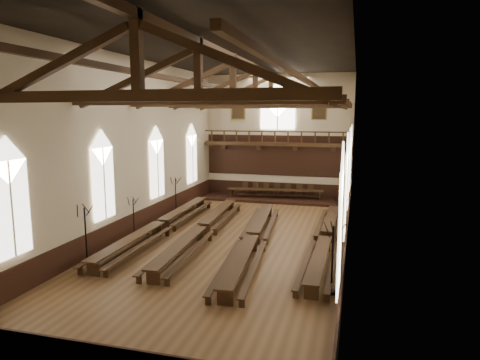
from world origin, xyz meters
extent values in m
plane|color=brown|center=(0.00, 0.00, 0.00)|extent=(26.00, 26.00, 0.00)
plane|color=#C4B294|center=(0.00, 13.00, 5.00)|extent=(12.00, 0.00, 12.00)
plane|color=#C4B294|center=(0.00, -13.00, 5.00)|extent=(12.00, 0.00, 12.00)
plane|color=#C4B294|center=(-6.00, 0.00, 5.00)|extent=(0.00, 26.00, 26.00)
plane|color=#C4B294|center=(6.00, 0.00, 5.00)|extent=(0.00, 26.00, 26.00)
plane|color=black|center=(0.00, 0.00, 10.00)|extent=(26.00, 26.00, 0.00)
cube|color=black|center=(0.00, 12.96, 0.60)|extent=(11.90, 0.08, 1.20)
cube|color=black|center=(-5.96, 0.00, 0.60)|extent=(0.08, 25.90, 1.20)
cube|color=black|center=(5.96, 0.00, 0.60)|extent=(0.08, 25.90, 1.20)
cube|color=white|center=(-5.90, -9.00, 3.40)|extent=(0.05, 1.80, 3.60)
cube|color=white|center=(-5.90, -9.00, 5.20)|extent=(0.05, 1.80, 1.80)
cylinder|color=#C4B294|center=(-5.86, -9.00, 3.40)|extent=(0.08, 0.08, 3.60)
cube|color=white|center=(-5.90, -3.00, 3.40)|extent=(0.05, 1.80, 3.60)
cube|color=white|center=(-5.90, -3.00, 5.20)|extent=(0.05, 1.80, 1.80)
cylinder|color=#C4B294|center=(-5.86, -3.00, 3.40)|extent=(0.08, 0.08, 3.60)
cube|color=white|center=(-5.90, 3.00, 3.40)|extent=(0.05, 1.80, 3.60)
cube|color=white|center=(-5.90, 3.00, 5.20)|extent=(0.05, 1.80, 1.80)
cylinder|color=#C4B294|center=(-5.86, 3.00, 3.40)|extent=(0.08, 0.08, 3.60)
cube|color=white|center=(-5.90, 9.00, 3.40)|extent=(0.05, 1.80, 3.60)
cube|color=white|center=(-5.90, 9.00, 5.20)|extent=(0.05, 1.80, 1.80)
cylinder|color=#C4B294|center=(-5.86, 9.00, 3.40)|extent=(0.08, 0.08, 3.60)
cube|color=white|center=(5.90, -9.00, 3.40)|extent=(0.05, 1.80, 3.60)
cube|color=white|center=(5.90, -9.00, 5.20)|extent=(0.05, 1.80, 1.80)
cylinder|color=#C4B294|center=(5.86, -9.00, 3.40)|extent=(0.08, 0.08, 3.60)
cube|color=white|center=(5.90, -3.00, 3.40)|extent=(0.05, 1.80, 3.60)
cube|color=white|center=(5.90, -3.00, 5.20)|extent=(0.05, 1.80, 1.80)
cylinder|color=#C4B294|center=(5.86, -3.00, 3.40)|extent=(0.08, 0.08, 3.60)
cube|color=white|center=(5.90, 3.00, 3.40)|extent=(0.05, 1.80, 3.60)
cube|color=white|center=(5.90, 3.00, 5.20)|extent=(0.05, 1.80, 1.80)
cylinder|color=#C4B294|center=(5.86, 3.00, 3.40)|extent=(0.08, 0.08, 3.60)
cube|color=white|center=(5.90, 9.00, 3.40)|extent=(0.05, 1.80, 3.60)
cube|color=white|center=(5.90, 9.00, 5.20)|extent=(0.05, 1.80, 1.80)
cylinder|color=#C4B294|center=(5.86, 9.00, 3.40)|extent=(0.08, 0.08, 3.60)
cube|color=white|center=(0.00, 12.90, 6.80)|extent=(2.80, 0.05, 2.40)
cube|color=white|center=(0.00, 12.90, 8.00)|extent=(2.80, 0.05, 2.80)
cylinder|color=#C4B294|center=(0.00, 12.86, 6.80)|extent=(0.10, 0.10, 2.40)
cube|color=#382011|center=(0.00, 12.35, 4.40)|extent=(11.80, 1.20, 0.20)
cube|color=black|center=(0.00, 12.94, 3.45)|extent=(11.80, 0.10, 3.30)
cube|color=#382011|center=(0.00, 11.81, 5.45)|extent=(11.60, 0.12, 0.10)
cube|color=#382011|center=(0.00, 11.81, 4.55)|extent=(11.60, 0.12, 0.10)
cube|color=#382011|center=(-4.50, 12.75, 4.15)|extent=(0.35, 0.40, 0.50)
cube|color=#382011|center=(-1.50, 12.75, 4.15)|extent=(0.35, 0.40, 0.50)
cube|color=#382011|center=(1.50, 12.75, 4.15)|extent=(0.35, 0.40, 0.50)
cube|color=#382011|center=(4.50, 12.75, 4.15)|extent=(0.35, 0.40, 0.50)
cube|color=brown|center=(-3.30, 12.91, 7.10)|extent=(1.15, 0.06, 1.45)
cube|color=black|center=(-3.30, 12.87, 7.10)|extent=(0.95, 0.04, 1.25)
cube|color=brown|center=(3.30, 12.91, 7.10)|extent=(1.15, 0.06, 1.45)
cube|color=black|center=(3.30, 12.87, 7.10)|extent=(0.95, 0.04, 1.25)
cube|color=#382011|center=(0.00, -10.00, 7.40)|extent=(11.70, 0.35, 0.35)
cube|color=#382011|center=(0.00, -10.00, 8.70)|extent=(0.30, 0.30, 2.40)
cube|color=#382011|center=(-2.88, -10.00, 8.30)|extent=(5.44, 0.26, 2.40)
cube|color=#382011|center=(2.88, -10.00, 8.30)|extent=(5.44, 0.26, 2.40)
cube|color=#382011|center=(0.00, -5.00, 7.40)|extent=(11.70, 0.35, 0.35)
cube|color=#382011|center=(0.00, -5.00, 8.70)|extent=(0.30, 0.30, 2.40)
cube|color=#382011|center=(-2.88, -5.00, 8.30)|extent=(5.44, 0.26, 2.40)
cube|color=#382011|center=(2.88, -5.00, 8.30)|extent=(5.44, 0.26, 2.40)
cube|color=#382011|center=(0.00, 0.00, 7.40)|extent=(11.70, 0.35, 0.35)
cube|color=#382011|center=(0.00, 0.00, 8.70)|extent=(0.30, 0.30, 2.40)
cube|color=#382011|center=(-2.88, 0.00, 8.30)|extent=(5.44, 0.26, 2.40)
cube|color=#382011|center=(2.88, 0.00, 8.30)|extent=(5.44, 0.26, 2.40)
cube|color=#382011|center=(0.00, 5.00, 7.40)|extent=(11.70, 0.35, 0.35)
cube|color=#382011|center=(0.00, 5.00, 8.70)|extent=(0.30, 0.30, 2.40)
cube|color=#382011|center=(-2.88, 5.00, 8.30)|extent=(5.44, 0.26, 2.40)
cube|color=#382011|center=(2.88, 5.00, 8.30)|extent=(5.44, 0.26, 2.40)
cube|color=#382011|center=(0.00, 10.00, 7.40)|extent=(11.70, 0.35, 0.35)
cube|color=#382011|center=(0.00, 10.00, 8.70)|extent=(0.30, 0.30, 2.40)
cube|color=#382011|center=(-2.88, 10.00, 8.30)|extent=(5.44, 0.26, 2.40)
cube|color=#382011|center=(2.88, 10.00, 8.30)|extent=(5.44, 0.26, 2.40)
cube|color=#382011|center=(-3.36, 0.00, 8.70)|extent=(0.25, 25.70, 0.25)
cube|color=#382011|center=(3.36, 0.00, 8.70)|extent=(0.25, 25.70, 0.25)
cube|color=#382011|center=(0.00, 0.00, 9.70)|extent=(0.30, 25.70, 0.30)
cube|color=#382011|center=(-4.50, -3.31, 0.71)|extent=(0.83, 6.98, 0.08)
cube|color=#382011|center=(-4.50, -6.44, 0.33)|extent=(0.59, 0.09, 0.67)
cube|color=#382011|center=(-4.50, -0.17, 0.33)|extent=(0.59, 0.09, 0.67)
cube|color=#382011|center=(-4.50, -3.31, 0.25)|extent=(0.20, 6.17, 0.08)
cube|color=#382011|center=(-5.11, -3.32, 0.42)|extent=(0.41, 6.97, 0.06)
cube|color=#382011|center=(-5.11, -6.51, 0.19)|extent=(0.22, 0.07, 0.39)
cube|color=#382011|center=(-5.11, -0.13, 0.19)|extent=(0.22, 0.07, 0.39)
cube|color=#382011|center=(-3.88, -3.30, 0.42)|extent=(0.41, 6.97, 0.06)
cube|color=#382011|center=(-3.88, -6.48, 0.19)|extent=(0.22, 0.07, 0.39)
cube|color=#382011|center=(-3.88, -0.11, 0.19)|extent=(0.22, 0.07, 0.39)
cube|color=#382011|center=(-4.50, 4.09, 0.71)|extent=(0.83, 6.98, 0.08)
cube|color=#382011|center=(-4.50, 0.96, 0.33)|extent=(0.59, 0.09, 0.67)
cube|color=#382011|center=(-4.50, 7.23, 0.33)|extent=(0.59, 0.09, 0.67)
cube|color=#382011|center=(-4.50, 4.09, 0.25)|extent=(0.20, 6.17, 0.08)
cube|color=#382011|center=(-5.11, 4.08, 0.42)|extent=(0.41, 6.97, 0.06)
cube|color=#382011|center=(-5.11, 0.89, 0.19)|extent=(0.22, 0.07, 0.39)
cube|color=#382011|center=(-5.11, 7.27, 0.19)|extent=(0.22, 0.07, 0.39)
cube|color=#382011|center=(-3.88, 4.10, 0.42)|extent=(0.41, 6.97, 0.06)
cube|color=#382011|center=(-3.88, 0.92, 0.19)|extent=(0.22, 0.07, 0.39)
cube|color=#382011|center=(-3.88, 7.29, 0.19)|extent=(0.22, 0.07, 0.39)
cube|color=#382011|center=(-1.90, -3.52, 0.70)|extent=(1.10, 6.90, 0.08)
cube|color=#382011|center=(-1.90, -6.61, 0.33)|extent=(0.59, 0.11, 0.66)
cube|color=#382011|center=(-1.90, -0.42, 0.33)|extent=(0.59, 0.11, 0.66)
cube|color=#382011|center=(-1.90, -3.52, 0.25)|extent=(0.45, 6.08, 0.08)
cube|color=#382011|center=(-2.51, -3.55, 0.41)|extent=(0.69, 6.87, 0.06)
cube|color=#382011|center=(-2.51, -6.69, 0.19)|extent=(0.22, 0.08, 0.38)
cube|color=#382011|center=(-2.51, -0.41, 0.19)|extent=(0.22, 0.08, 0.38)
cube|color=#382011|center=(-1.29, -3.48, 0.41)|extent=(0.69, 6.87, 0.06)
cube|color=#382011|center=(-1.29, -6.62, 0.19)|extent=(0.22, 0.08, 0.38)
cube|color=#382011|center=(-1.29, -0.34, 0.19)|extent=(0.22, 0.08, 0.38)
cube|color=#382011|center=(-1.90, 3.88, 0.70)|extent=(1.10, 6.90, 0.08)
cube|color=#382011|center=(-1.90, 0.79, 0.33)|extent=(0.59, 0.11, 0.66)
cube|color=#382011|center=(-1.90, 6.98, 0.33)|extent=(0.59, 0.11, 0.66)
cube|color=#382011|center=(-1.90, 3.88, 0.25)|extent=(0.45, 6.08, 0.08)
cube|color=#382011|center=(-2.51, 3.85, 0.41)|extent=(0.69, 6.87, 0.06)
cube|color=#382011|center=(-2.51, 0.71, 0.19)|extent=(0.22, 0.08, 0.38)
cube|color=#382011|center=(-2.51, 6.99, 0.19)|extent=(0.22, 0.08, 0.38)
cube|color=#382011|center=(-1.29, 3.92, 0.41)|extent=(0.69, 6.87, 0.06)
cube|color=#382011|center=(-1.29, 0.78, 0.19)|extent=(0.22, 0.08, 0.38)
cube|color=#382011|center=(-1.29, 7.06, 0.19)|extent=(0.22, 0.08, 0.38)
cube|color=#382011|center=(1.24, -4.53, 0.71)|extent=(1.35, 7.02, 0.08)
cube|color=#382011|center=(1.24, -7.68, 0.33)|extent=(0.60, 0.14, 0.67)
cube|color=#382011|center=(1.24, -1.39, 0.33)|extent=(0.60, 0.14, 0.67)
cube|color=#382011|center=(1.24, -4.53, 0.25)|extent=(0.66, 6.17, 0.08)
cube|color=#382011|center=(0.63, -4.59, 0.42)|extent=(0.93, 6.98, 0.06)
cube|color=#382011|center=(0.63, -7.78, 0.19)|extent=(0.23, 0.09, 0.39)
cube|color=#382011|center=(0.63, -1.40, 0.19)|extent=(0.23, 0.09, 0.39)
cube|color=#382011|center=(1.86, -4.47, 0.42)|extent=(0.93, 6.98, 0.06)
cube|color=#382011|center=(1.86, -7.67, 0.19)|extent=(0.23, 0.09, 0.39)
cube|color=#382011|center=(1.86, -1.28, 0.19)|extent=(0.23, 0.09, 0.39)
cube|color=#382011|center=(1.24, 2.87, 0.71)|extent=(1.35, 7.02, 0.08)
cube|color=#382011|center=(1.24, -0.28, 0.33)|extent=(0.60, 0.14, 0.67)
cube|color=#382011|center=(1.24, 6.01, 0.33)|extent=(0.60, 0.14, 0.67)
cube|color=#382011|center=(1.24, 2.87, 0.25)|extent=(0.66, 6.17, 0.08)
cube|color=#382011|center=(0.63, 2.81, 0.42)|extent=(0.93, 6.98, 0.06)
cube|color=#382011|center=(0.63, -0.38, 0.19)|extent=(0.23, 0.09, 0.39)
cube|color=#382011|center=(0.63, 6.00, 0.19)|extent=(0.23, 0.09, 0.39)
cube|color=#382011|center=(1.86, 2.93, 0.42)|extent=(0.93, 6.98, 0.06)
cube|color=#382011|center=(1.86, -0.27, 0.19)|extent=(0.23, 0.09, 0.39)
cube|color=#382011|center=(1.86, 6.12, 0.19)|extent=(0.23, 0.09, 0.39)
cube|color=#382011|center=(4.92, -3.38, 0.67)|extent=(0.71, 6.57, 0.08)
cube|color=#382011|center=(4.92, -6.33, 0.31)|extent=(0.56, 0.08, 0.63)
cube|color=#382011|center=(4.92, -0.43, 0.31)|extent=(0.56, 0.08, 0.63)
cube|color=#382011|center=(4.92, -3.38, 0.23)|extent=(0.13, 5.81, 0.08)
cube|color=#382011|center=(4.34, -3.38, 0.39)|extent=(0.32, 6.57, 0.06)
cube|color=#382011|center=(4.34, -6.38, 0.18)|extent=(0.21, 0.07, 0.37)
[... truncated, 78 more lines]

